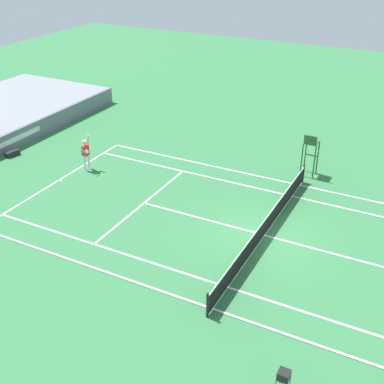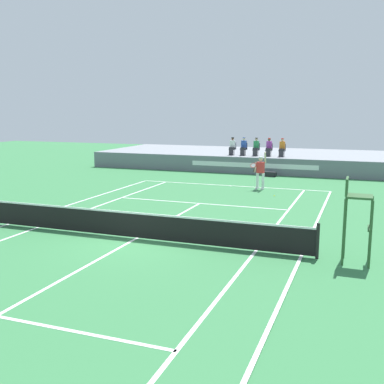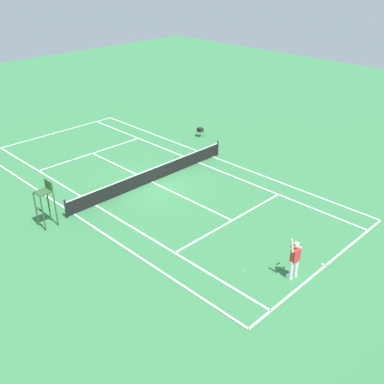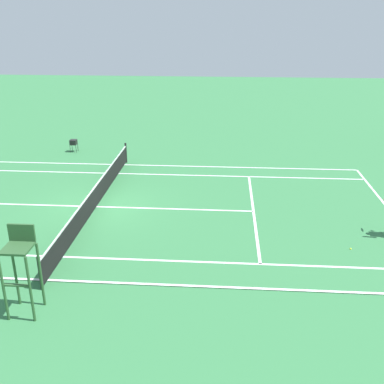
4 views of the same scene
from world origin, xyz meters
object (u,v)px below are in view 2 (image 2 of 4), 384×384
Objects in this scene: equipment_bag at (269,174)px; spectator_seated_0 at (232,146)px; tennis_player at (260,172)px; umpire_chair at (356,209)px; spectator_seated_2 at (256,147)px; spectator_seated_3 at (269,147)px; spectator_seated_4 at (282,148)px; spectator_seated_1 at (244,147)px; tennis_ball at (274,196)px.

spectator_seated_0 is at bearing 147.62° from equipment_bag.
tennis_player is 12.45m from umpire_chair.
spectator_seated_2 and spectator_seated_3 have the same top height.
spectator_seated_2 is 1.00× the size of spectator_seated_4.
spectator_seated_2 is at bearing 0.00° from spectator_seated_1.
equipment_bag is (3.11, -1.97, -1.60)m from spectator_seated_0.
tennis_player is at bearing 114.55° from umpire_chair.
equipment_bag is (0.48, -1.97, -1.60)m from spectator_seated_3.
tennis_player is (3.61, -7.20, -0.76)m from spectator_seated_0.
spectator_seated_0 is 0.82m from spectator_seated_1.
spectator_seated_4 is (1.82, 0.00, 0.00)m from spectator_seated_2.
umpire_chair reaches higher than spectator_seated_1.
spectator_seated_3 is at bearing 180.00° from spectator_seated_4.
spectator_seated_2 is at bearing 180.00° from spectator_seated_3.
spectator_seated_4 is (2.72, 0.00, 0.00)m from spectator_seated_1.
equipment_bag is (-1.63, 7.03, 0.13)m from tennis_ball.
spectator_seated_4 reaches higher than tennis_player.
spectator_seated_1 reaches higher than tennis_ball.
spectator_seated_4 is (3.55, 0.00, 0.00)m from spectator_seated_0.
umpire_chair is at bearing -64.64° from spectator_seated_0.
spectator_seated_2 is at bearing 104.65° from tennis_player.
spectator_seated_4 is 1.34× the size of equipment_bag.
spectator_seated_4 is 0.52× the size of umpire_chair.
spectator_seated_3 is at bearing 0.00° from spectator_seated_0.
umpire_chair is (5.23, -18.51, -0.20)m from spectator_seated_4.
umpire_chair reaches higher than spectator_seated_0.
spectator_seated_4 is (0.92, 0.00, 0.00)m from spectator_seated_3.
tennis_ball is (3.02, -9.00, -1.72)m from spectator_seated_2.
spectator_seated_3 is 1.00× the size of spectator_seated_4.
spectator_seated_4 is 7.24m from tennis_player.
spectator_seated_3 is 0.52× the size of umpire_chair.
tennis_ball is (1.13, -1.80, -0.96)m from tennis_player.
spectator_seated_1 and spectator_seated_3 have the same top height.
tennis_ball is 7.22m from equipment_bag.
spectator_seated_0 is 1.00× the size of spectator_seated_4.
spectator_seated_2 is at bearing 125.08° from equipment_bag.
spectator_seated_1 is at bearing 180.00° from spectator_seated_2.
spectator_seated_0 is at bearing 116.60° from tennis_player.
spectator_seated_2 is at bearing 108.53° from tennis_ball.
spectator_seated_3 reaches higher than tennis_ball.
spectator_seated_1 is 7.76m from tennis_player.
spectator_seated_0 is at bearing 115.36° from umpire_chair.
umpire_chair is at bearing -67.01° from tennis_ball.
tennis_ball is at bearing -76.81° from spectator_seated_3.
spectator_seated_1 is 3.41m from equipment_bag.
tennis_ball is at bearing -62.23° from spectator_seated_0.
spectator_seated_0 is 18.60× the size of tennis_ball.
spectator_seated_0 is at bearing 117.77° from tennis_ball.
spectator_seated_4 is at bearing 0.00° from spectator_seated_2.
spectator_seated_1 is at bearing 0.00° from spectator_seated_0.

